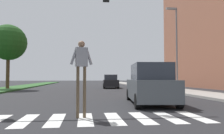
% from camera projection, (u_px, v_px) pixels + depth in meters
% --- Properties ---
extents(ground_plane, '(140.00, 140.00, 0.00)m').
position_uv_depth(ground_plane, '(84.00, 87.00, 29.52)').
color(ground_plane, '#262628').
extents(crosswalk, '(7.65, 2.20, 0.01)m').
position_uv_depth(crosswalk, '(85.00, 119.00, 6.83)').
color(crosswalk, silver).
rests_on(crosswalk, ground_plane).
extents(median_strip, '(3.27, 64.00, 0.15)m').
position_uv_depth(median_strip, '(15.00, 88.00, 26.50)').
color(median_strip, '#2D5B28').
rests_on(median_strip, ground_plane).
extents(tree_far, '(3.84, 3.84, 6.86)m').
position_uv_depth(tree_far, '(8.00, 43.00, 23.63)').
color(tree_far, '#4C3823').
rests_on(tree_far, median_strip).
extents(sidewalk_right, '(3.00, 64.00, 0.15)m').
position_uv_depth(sidewalk_right, '(152.00, 87.00, 28.64)').
color(sidewalk_right, '#9E9991').
rests_on(sidewalk_right, ground_plane).
extents(street_lamp_right, '(1.02, 0.24, 7.50)m').
position_uv_depth(street_lamp_right, '(176.00, 41.00, 19.83)').
color(street_lamp_right, slate).
rests_on(street_lamp_right, sidewalk_right).
extents(pedestrian_performer, '(0.75, 0.31, 2.49)m').
position_uv_depth(pedestrian_performer, '(81.00, 66.00, 7.12)').
color(pedestrian_performer, brown).
rests_on(pedestrian_performer, ground_plane).
extents(suv_crossing, '(2.41, 4.78, 1.97)m').
position_uv_depth(suv_crossing, '(150.00, 85.00, 10.87)').
color(suv_crossing, '#474C51').
rests_on(suv_crossing, ground_plane).
extents(sedan_midblock, '(2.15, 4.55, 1.67)m').
position_uv_depth(sedan_midblock, '(111.00, 82.00, 27.49)').
color(sedan_midblock, black).
rests_on(sedan_midblock, ground_plane).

